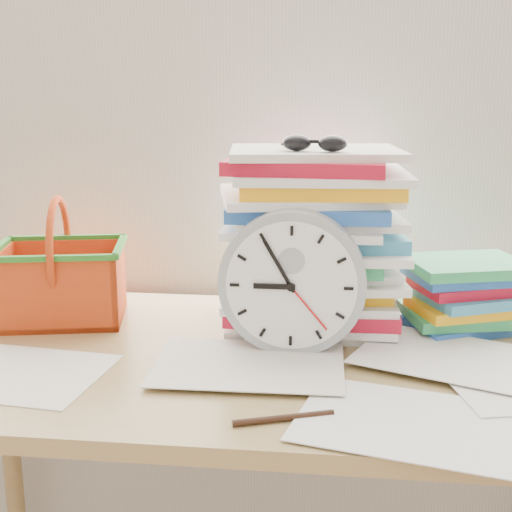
# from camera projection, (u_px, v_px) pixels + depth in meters

# --- Properties ---
(curtain) EXTENTS (2.40, 0.01, 2.50)m
(curtain) POSITION_uv_depth(u_px,v_px,m) (280.00, 49.00, 1.53)
(curtain) COLOR beige
(curtain) RESTS_ON room_shell
(desk) EXTENTS (1.40, 0.70, 0.75)m
(desk) POSITION_uv_depth(u_px,v_px,m) (260.00, 392.00, 1.31)
(desk) COLOR #997D48
(desk) RESTS_ON ground
(paper_stack) EXTENTS (0.37, 0.32, 0.36)m
(paper_stack) POSITION_uv_depth(u_px,v_px,m) (311.00, 239.00, 1.41)
(paper_stack) COLOR white
(paper_stack) RESTS_ON desk
(clock) EXTENTS (0.26, 0.05, 0.26)m
(clock) POSITION_uv_depth(u_px,v_px,m) (292.00, 282.00, 1.28)
(clock) COLOR #99A0A5
(clock) RESTS_ON desk
(sunglasses) EXTENTS (0.15, 0.14, 0.03)m
(sunglasses) POSITION_uv_depth(u_px,v_px,m) (315.00, 143.00, 1.30)
(sunglasses) COLOR black
(sunglasses) RESTS_ON paper_stack
(book_stack) EXTENTS (0.30, 0.26, 0.14)m
(book_stack) POSITION_uv_depth(u_px,v_px,m) (464.00, 296.00, 1.40)
(book_stack) COLOR white
(book_stack) RESTS_ON desk
(basket) EXTENTS (0.29, 0.24, 0.25)m
(basket) POSITION_uv_depth(u_px,v_px,m) (60.00, 260.00, 1.45)
(basket) COLOR #E54B16
(basket) RESTS_ON desk
(pen) EXTENTS (0.15, 0.06, 0.01)m
(pen) POSITION_uv_depth(u_px,v_px,m) (284.00, 418.00, 1.03)
(pen) COLOR black
(pen) RESTS_ON desk
(scattered_papers) EXTENTS (1.26, 0.42, 0.02)m
(scattered_papers) POSITION_uv_depth(u_px,v_px,m) (260.00, 350.00, 1.29)
(scattered_papers) COLOR white
(scattered_papers) RESTS_ON desk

